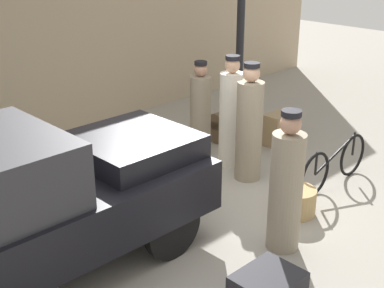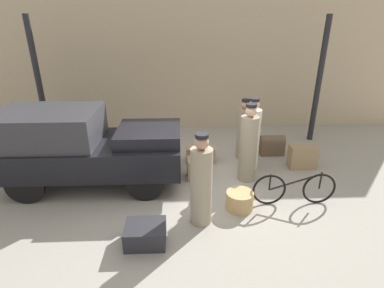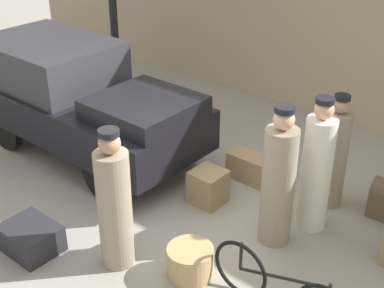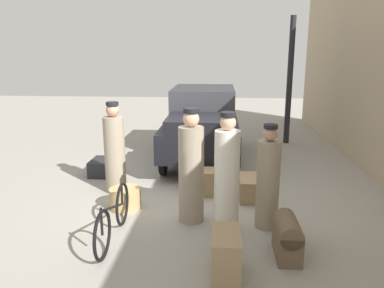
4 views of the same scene
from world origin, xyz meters
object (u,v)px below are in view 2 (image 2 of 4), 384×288
(wicker_basket, at_px, (240,200))
(trunk_wicker_pale, at_px, (201,154))
(porter_with_bicycle, at_px, (248,146))
(trunk_large_brown, at_px, (197,168))
(trunk_barrel_dark, at_px, (272,145))
(truck, at_px, (83,144))
(porter_carrying_trunk, at_px, (244,132))
(porter_standing_middle, at_px, (201,184))
(bicycle, at_px, (294,189))
(conductor_in_dark_uniform, at_px, (252,137))
(suitcase_tan_flat, at_px, (145,234))
(suitcase_black_upright, at_px, (303,157))

(wicker_basket, distance_m, trunk_wicker_pale, 2.26)
(porter_with_bicycle, xyz_separation_m, trunk_large_brown, (-1.16, 0.12, -0.59))
(porter_with_bicycle, distance_m, trunk_barrel_dark, 1.77)
(truck, distance_m, porter_carrying_trunk, 4.00)
(porter_standing_middle, bearing_deg, trunk_wicker_pale, 86.14)
(truck, relative_size, trunk_large_brown, 8.07)
(bicycle, height_order, trunk_barrel_dark, bicycle)
(porter_carrying_trunk, distance_m, conductor_in_dark_uniform, 0.63)
(bicycle, bearing_deg, trunk_barrel_dark, 83.75)
(porter_carrying_trunk, height_order, porter_standing_middle, porter_standing_middle)
(trunk_wicker_pale, distance_m, suitcase_tan_flat, 3.29)
(conductor_in_dark_uniform, bearing_deg, porter_with_bicycle, -110.64)
(porter_standing_middle, relative_size, suitcase_tan_flat, 2.59)
(conductor_in_dark_uniform, bearing_deg, trunk_barrel_dark, 45.21)
(trunk_large_brown, bearing_deg, conductor_in_dark_uniform, 17.70)
(bicycle, xyz_separation_m, porter_standing_middle, (-1.92, -0.49, 0.45))
(trunk_wicker_pale, height_order, suitcase_tan_flat, trunk_wicker_pale)
(porter_standing_middle, bearing_deg, suitcase_tan_flat, -151.01)
(bicycle, relative_size, wicker_basket, 3.13)
(wicker_basket, bearing_deg, porter_carrying_trunk, 77.45)
(porter_standing_middle, bearing_deg, bicycle, 14.44)
(trunk_barrel_dark, bearing_deg, trunk_wicker_pale, -169.71)
(bicycle, distance_m, suitcase_tan_flat, 3.07)
(porter_carrying_trunk, bearing_deg, porter_standing_middle, -115.81)
(porter_carrying_trunk, relative_size, suitcase_black_upright, 2.41)
(bicycle, xyz_separation_m, porter_with_bicycle, (-0.74, 1.06, 0.49))
(conductor_in_dark_uniform, height_order, suitcase_tan_flat, conductor_in_dark_uniform)
(conductor_in_dark_uniform, relative_size, trunk_large_brown, 3.75)
(trunk_barrel_dark, bearing_deg, conductor_in_dark_uniform, -134.79)
(suitcase_black_upright, height_order, trunk_large_brown, suitcase_black_upright)
(wicker_basket, height_order, suitcase_black_upright, suitcase_black_upright)
(porter_with_bicycle, relative_size, suitcase_black_upright, 2.71)
(trunk_large_brown, distance_m, trunk_barrel_dark, 2.49)
(wicker_basket, xyz_separation_m, porter_carrying_trunk, (0.52, 2.36, 0.56))
(conductor_in_dark_uniform, bearing_deg, truck, -171.83)
(bicycle, bearing_deg, porter_standing_middle, -165.56)
(suitcase_black_upright, height_order, trunk_wicker_pale, suitcase_black_upright)
(porter_carrying_trunk, bearing_deg, suitcase_black_upright, -24.80)
(trunk_large_brown, distance_m, suitcase_tan_flat, 2.42)
(trunk_wicker_pale, distance_m, trunk_barrel_dark, 2.04)
(truck, distance_m, bicycle, 4.58)
(porter_carrying_trunk, relative_size, trunk_wicker_pale, 2.18)
(porter_with_bicycle, relative_size, porter_standing_middle, 1.04)
(porter_carrying_trunk, distance_m, trunk_barrel_dark, 0.99)
(trunk_large_brown, relative_size, trunk_barrel_dark, 0.74)
(trunk_large_brown, bearing_deg, trunk_wicker_pale, 80.34)
(porter_with_bicycle, distance_m, suitcase_tan_flat, 3.07)
(bicycle, bearing_deg, wicker_basket, -174.14)
(truck, bearing_deg, suitcase_black_upright, 5.89)
(porter_with_bicycle, height_order, porter_carrying_trunk, porter_with_bicycle)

